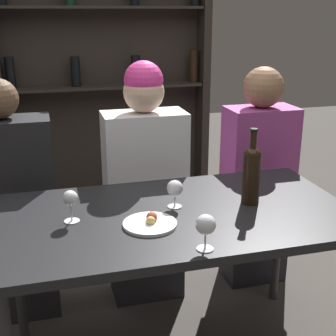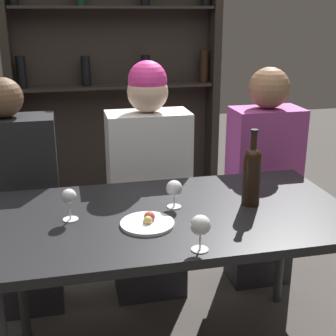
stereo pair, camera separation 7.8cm
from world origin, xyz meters
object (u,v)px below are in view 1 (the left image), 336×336
at_px(wine_bottle, 252,172).
at_px(food_plate_0, 150,222).
at_px(seated_person_left, 11,212).
at_px(wine_glass_2, 70,200).
at_px(wine_glass_1, 175,189).
at_px(wine_glass_0, 206,226).
at_px(seated_person_center, 146,189).
at_px(seated_person_right, 257,184).

height_order(wine_bottle, food_plate_0, wine_bottle).
relative_size(wine_bottle, seated_person_left, 0.26).
bearing_deg(wine_glass_2, wine_glass_1, 4.30).
relative_size(wine_glass_0, seated_person_center, 0.10).
bearing_deg(wine_bottle, wine_glass_2, 179.34).
bearing_deg(wine_bottle, seated_person_left, 151.06).
distance_m(wine_glass_0, wine_glass_2, 0.54).
bearing_deg(seated_person_right, wine_glass_0, -125.16).
xyz_separation_m(wine_bottle, seated_person_left, (-1.00, 0.55, -0.30)).
height_order(food_plate_0, seated_person_right, seated_person_right).
relative_size(wine_bottle, food_plate_0, 1.57).
height_order(wine_glass_1, food_plate_0, wine_glass_1).
bearing_deg(wine_glass_1, food_plate_0, -134.24).
bearing_deg(seated_person_center, seated_person_right, 0.00).
bearing_deg(wine_glass_1, seated_person_left, 143.08).
relative_size(seated_person_center, seated_person_right, 1.04).
distance_m(wine_bottle, seated_person_right, 0.69).
xyz_separation_m(wine_glass_1, wine_glass_2, (-0.42, -0.03, 0.01)).
distance_m(wine_glass_0, seated_person_right, 1.11).
xyz_separation_m(wine_bottle, wine_glass_1, (-0.32, 0.04, -0.06)).
bearing_deg(wine_bottle, seated_person_center, 120.46).
relative_size(wine_glass_0, food_plate_0, 0.62).
bearing_deg(wine_glass_0, food_plate_0, 120.21).
distance_m(food_plate_0, seated_person_left, 0.87).
distance_m(wine_bottle, wine_glass_1, 0.33).
distance_m(wine_bottle, seated_person_left, 1.18).
bearing_deg(seated_person_left, food_plate_0, -50.02).
distance_m(seated_person_center, seated_person_right, 0.63).
distance_m(wine_bottle, food_plate_0, 0.48).
relative_size(wine_glass_0, wine_glass_1, 1.10).
relative_size(wine_bottle, wine_glass_1, 2.76).
bearing_deg(wine_glass_1, seated_person_right, 39.42).
bearing_deg(seated_person_right, wine_glass_2, -152.44).
relative_size(wine_glass_1, food_plate_0, 0.57).
xyz_separation_m(wine_glass_0, seated_person_center, (-0.01, 0.89, -0.20)).
bearing_deg(food_plate_0, seated_person_right, 40.65).
bearing_deg(wine_glass_0, wine_bottle, 46.41).
relative_size(wine_bottle, wine_glass_0, 2.51).
height_order(wine_glass_0, seated_person_right, seated_person_right).
xyz_separation_m(wine_glass_1, seated_person_center, (-0.01, 0.51, -0.19)).
relative_size(wine_bottle, seated_person_center, 0.25).
relative_size(wine_glass_0, seated_person_left, 0.11).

